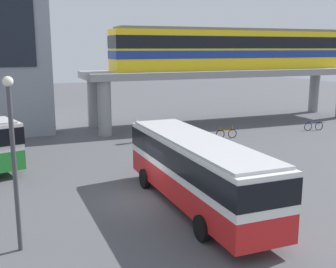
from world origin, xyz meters
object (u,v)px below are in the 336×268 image
(train, at_px, (233,48))
(bicycle_black, at_px, (162,134))
(bicycle_orange, at_px, (226,134))
(bus_main, at_px, (196,166))
(bicycle_blue, at_px, (314,126))
(bicycle_green, at_px, (184,137))
(pedestrian_waiting_near_stop, at_px, (137,132))

(train, distance_m, bicycle_black, 12.30)
(bicycle_orange, relative_size, bicycle_black, 1.06)
(bus_main, bearing_deg, bicycle_blue, 35.83)
(bicycle_orange, bearing_deg, bicycle_black, 158.57)
(bicycle_orange, bearing_deg, bicycle_blue, 0.27)
(bicycle_green, bearing_deg, bus_main, -111.67)
(bicycle_blue, bearing_deg, train, 124.02)
(bicycle_blue, relative_size, pedestrian_waiting_near_stop, 1.01)
(bicycle_black, bearing_deg, bicycle_blue, -7.73)
(bicycle_green, bearing_deg, bicycle_black, 125.94)
(bicycle_black, xyz_separation_m, pedestrian_waiting_near_stop, (-2.31, -0.64, 0.47))
(bus_main, bearing_deg, bicycle_orange, 55.30)
(train, bearing_deg, bus_main, -124.13)
(bus_main, xyz_separation_m, bicycle_green, (5.11, 12.86, -1.63))
(bus_main, relative_size, bicycle_green, 6.50)
(bicycle_black, distance_m, pedestrian_waiting_near_stop, 2.44)
(train, bearing_deg, bicycle_black, -152.44)
(bicycle_black, relative_size, bicycle_green, 1.00)
(pedestrian_waiting_near_stop, bearing_deg, bicycle_blue, -4.34)
(bicycle_orange, height_order, bicycle_black, same)
(bicycle_blue, distance_m, pedestrian_waiting_near_stop, 15.96)
(bicycle_blue, bearing_deg, bicycle_black, 172.27)
(bus_main, xyz_separation_m, bicycle_blue, (17.52, 12.65, -1.63))
(bicycle_blue, distance_m, bicycle_black, 13.72)
(bicycle_orange, xyz_separation_m, bicycle_green, (-3.62, 0.25, 0.00))
(bicycle_blue, bearing_deg, bus_main, -144.17)
(train, bearing_deg, pedestrian_waiting_near_stop, -154.71)
(bus_main, height_order, bicycle_black, bus_main)
(bicycle_blue, height_order, bicycle_orange, same)
(train, height_order, bicycle_blue, train)
(bicycle_blue, height_order, bicycle_black, same)
(bicycle_black, distance_m, bicycle_green, 2.02)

